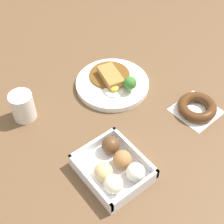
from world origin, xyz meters
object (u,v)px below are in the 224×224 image
at_px(chocolate_ring_donut, 197,107).
at_px(donut_box, 115,168).
at_px(coffee_mug, 23,106).
at_px(curry_plate, 113,83).

bearing_deg(chocolate_ring_donut, donut_box, 92.81).
height_order(chocolate_ring_donut, coffee_mug, coffee_mug).
height_order(donut_box, coffee_mug, coffee_mug).
relative_size(curry_plate, donut_box, 1.32).
relative_size(donut_box, chocolate_ring_donut, 1.38).
bearing_deg(donut_box, chocolate_ring_donut, -87.19).
bearing_deg(curry_plate, chocolate_ring_donut, -151.86).
bearing_deg(coffee_mug, curry_plate, -101.98).
bearing_deg(donut_box, coffee_mug, 15.26).
bearing_deg(coffee_mug, donut_box, -164.74).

